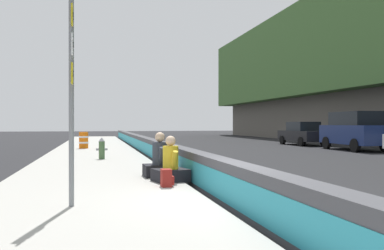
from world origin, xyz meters
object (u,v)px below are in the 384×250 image
(backpack, at_px, (167,178))
(construction_barrel, at_px, (84,140))
(parked_car_fourth, at_px, (355,130))
(seated_person_foreground, at_px, (171,167))
(parked_car_midline, at_px, (303,133))
(seated_person_middle, at_px, (160,163))
(fire_hydrant, at_px, (102,148))
(route_sign_post, at_px, (72,86))

(backpack, height_order, construction_barrel, construction_barrel)
(parked_car_fourth, bearing_deg, seated_person_foreground, 131.15)
(seated_person_foreground, bearing_deg, backpack, 164.12)
(seated_person_foreground, xyz_separation_m, parked_car_fourth, (11.37, -13.01, 0.69))
(seated_person_foreground, distance_m, parked_car_midline, 21.67)
(seated_person_middle, xyz_separation_m, parked_car_fourth, (10.37, -13.13, 0.67))
(seated_person_middle, bearing_deg, parked_car_midline, -38.37)
(backpack, bearing_deg, seated_person_middle, -3.95)
(fire_hydrant, height_order, parked_car_midline, parked_car_midline)
(seated_person_middle, bearing_deg, route_sign_post, 150.33)
(parked_car_midline, bearing_deg, route_sign_post, 143.10)
(route_sign_post, distance_m, seated_person_middle, 4.60)
(construction_barrel, bearing_deg, seated_person_middle, -170.03)
(seated_person_foreground, relative_size, seated_person_middle, 0.94)
(route_sign_post, height_order, construction_barrel, route_sign_post)
(route_sign_post, height_order, fire_hydrant, route_sign_post)
(construction_barrel, bearing_deg, parked_car_fourth, -101.89)
(seated_person_middle, bearing_deg, construction_barrel, 9.97)
(backpack, bearing_deg, construction_barrel, 8.32)
(parked_car_fourth, bearing_deg, seated_person_middle, 128.30)
(construction_barrel, height_order, parked_car_midline, parked_car_midline)
(fire_hydrant, distance_m, parked_car_midline, 17.84)
(fire_hydrant, bearing_deg, parked_car_fourth, -73.31)
(parked_car_midline, bearing_deg, seated_person_middle, 141.63)
(route_sign_post, relative_size, seated_person_middle, 2.99)
(fire_hydrant, relative_size, parked_car_fourth, 0.18)
(backpack, bearing_deg, parked_car_midline, -35.68)
(route_sign_post, bearing_deg, construction_barrel, 0.94)
(route_sign_post, relative_size, parked_car_midline, 0.80)
(parked_car_fourth, distance_m, parked_car_midline, 6.06)
(parked_car_midline, bearing_deg, seated_person_foreground, 143.52)
(backpack, xyz_separation_m, parked_car_fourth, (12.23, -13.26, 0.85))
(backpack, relative_size, parked_car_fourth, 0.08)
(parked_car_midline, bearing_deg, construction_barrel, 100.24)
(seated_person_foreground, xyz_separation_m, parked_car_midline, (17.42, -12.88, 0.37))
(parked_car_fourth, bearing_deg, parked_car_midline, 1.23)
(backpack, bearing_deg, parked_car_fourth, -47.31)
(fire_hydrant, height_order, seated_person_foreground, seated_person_foreground)
(fire_hydrant, xyz_separation_m, parked_car_fourth, (4.38, -14.60, 0.60))
(route_sign_post, height_order, backpack, route_sign_post)
(backpack, xyz_separation_m, construction_barrel, (15.50, 2.27, 0.28))
(backpack, xyz_separation_m, parked_car_midline, (18.28, -13.13, 0.53))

